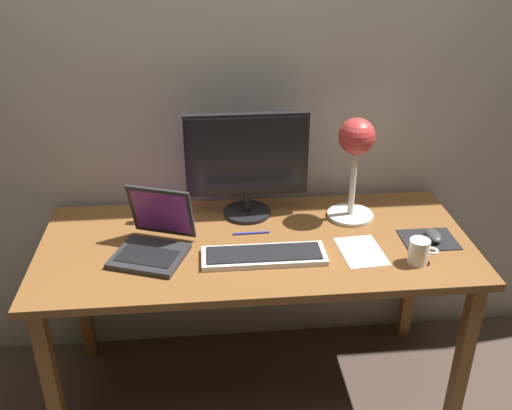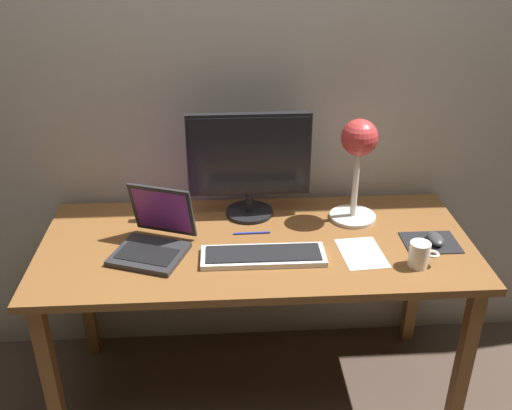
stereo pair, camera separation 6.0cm
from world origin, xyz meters
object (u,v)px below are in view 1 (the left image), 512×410
at_px(keyboard_main, 264,256).
at_px(pen, 251,233).
at_px(laptop, 155,235).
at_px(coffee_mug, 419,252).
at_px(monitor, 247,161).
at_px(mouse, 433,236).
at_px(desk_lamp, 356,151).

bearing_deg(keyboard_main, pen, 99.93).
relative_size(laptop, coffee_mug, 3.12).
xyz_separation_m(monitor, mouse, (0.67, -0.27, -0.21)).
bearing_deg(laptop, pen, 12.85).
distance_m(coffee_mug, pen, 0.62).
bearing_deg(keyboard_main, laptop, 166.18).
xyz_separation_m(laptop, pen, (0.35, 0.08, -0.06)).
relative_size(monitor, mouse, 4.97).
relative_size(mouse, coffee_mug, 0.90).
relative_size(keyboard_main, desk_lamp, 1.07).
distance_m(laptop, coffee_mug, 0.93).
relative_size(mouse, pen, 0.69).
distance_m(mouse, pen, 0.68).
bearing_deg(monitor, keyboard_main, -84.49).
height_order(laptop, desk_lamp, desk_lamp).
height_order(monitor, pen, monitor).
xyz_separation_m(keyboard_main, coffee_mug, (0.53, -0.08, 0.03)).
xyz_separation_m(keyboard_main, desk_lamp, (0.38, 0.27, 0.27)).
relative_size(desk_lamp, mouse, 4.30).
bearing_deg(monitor, desk_lamp, -8.43).
height_order(keyboard_main, laptop, laptop).
relative_size(keyboard_main, mouse, 4.59).
height_order(keyboard_main, coffee_mug, coffee_mug).
xyz_separation_m(keyboard_main, pen, (-0.03, 0.17, -0.01)).
height_order(laptop, mouse, laptop).
distance_m(keyboard_main, pen, 0.18).
height_order(monitor, laptop, monitor).
relative_size(desk_lamp, pen, 2.95).
bearing_deg(desk_lamp, coffee_mug, -65.91).
distance_m(mouse, coffee_mug, 0.18).
relative_size(laptop, mouse, 3.45).
bearing_deg(desk_lamp, monitor, 171.57).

